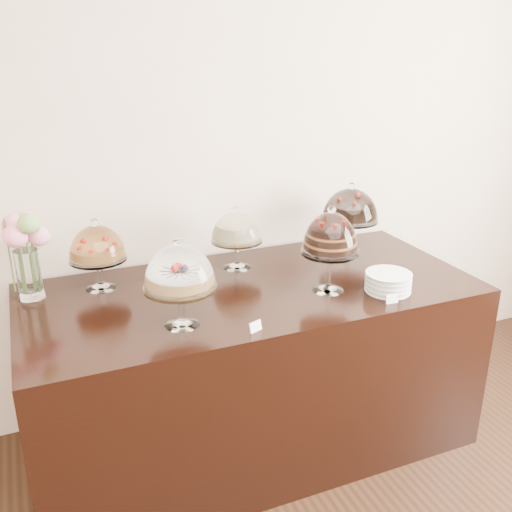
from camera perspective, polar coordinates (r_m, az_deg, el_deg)
name	(u,v)px	position (r m, az deg, el deg)	size (l,w,h in m)	color
wall_back	(223,145)	(3.13, -3.28, 10.99)	(5.00, 0.04, 3.00)	beige
display_counter	(252,366)	(3.00, -0.37, -10.99)	(2.20, 1.00, 0.90)	black
cake_stand_sugar_sponge	(179,271)	(2.35, -7.66, -1.47)	(0.31, 0.31, 0.40)	white
cake_stand_choco_layer	(330,237)	(2.68, 7.46, 1.95)	(0.27, 0.27, 0.43)	white
cake_stand_cheesecake	(237,230)	(2.96, -1.95, 2.65)	(0.27, 0.27, 0.34)	white
cake_stand_dark_choco	(350,207)	(3.24, 9.43, 4.81)	(0.32, 0.32, 0.40)	white
cake_stand_fruit_tart	(97,246)	(2.81, -15.62, 0.95)	(0.27, 0.27, 0.35)	white
flower_vase	(22,243)	(2.79, -22.35, 1.23)	(0.29, 0.23, 0.44)	white
plate_stack	(388,282)	(2.80, 13.08, -2.59)	(0.21, 0.21, 0.09)	white
price_card_left	(256,327)	(2.38, -0.05, -7.07)	(0.06, 0.01, 0.04)	white
price_card_right	(392,299)	(2.69, 13.44, -4.18)	(0.06, 0.01, 0.04)	white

